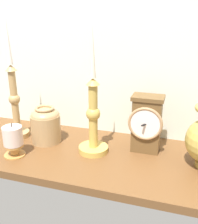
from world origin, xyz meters
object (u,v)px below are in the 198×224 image
Objects in this scene: mantel_clock at (146,123)px; brass_vase_jar at (46,124)px; candlestick_tall_center at (15,101)px; candlestick_tall_left at (92,119)px; pillar_candle_front at (13,140)px.

brass_vase_jar is at bearing -174.07° from mantel_clock.
candlestick_tall_center is (-45.05, -2.93, 3.67)cm from mantel_clock.
pillar_candle_front is at bearing -156.40° from candlestick_tall_left.
candlestick_tall_center is at bearing 174.64° from candlestick_tall_left.
pillar_candle_front is at bearing -111.91° from brass_vase_jar.
brass_vase_jar is at bearing -2.62° from candlestick_tall_center.
candlestick_tall_left reaches higher than pillar_candle_front.
pillar_candle_front is (-38.18, -15.41, -4.13)cm from mantel_clock.
candlestick_tall_left is 0.94× the size of candlestick_tall_center.
mantel_clock is at bearing 19.65° from candlestick_tall_left.
brass_vase_jar is at bearing 172.83° from candlestick_tall_left.
mantel_clock is at bearing 3.72° from candlestick_tall_center.
candlestick_tall_center is 3.30× the size of brass_vase_jar.
pillar_candle_front is at bearing -158.02° from mantel_clock.
candlestick_tall_center reaches higher than candlestick_tall_left.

